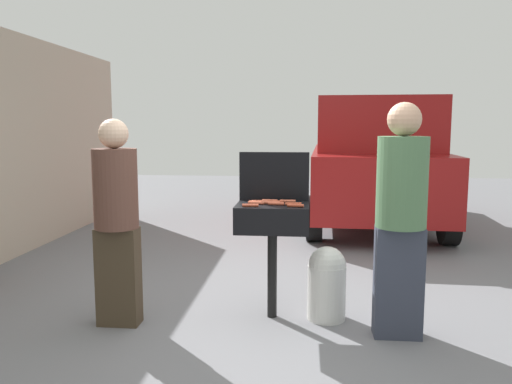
% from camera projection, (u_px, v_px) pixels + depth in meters
% --- Properties ---
extents(ground_plane, '(24.00, 24.00, 0.00)m').
position_uv_depth(ground_plane, '(268.00, 319.00, 4.27)').
color(ground_plane, slate).
extents(bbq_grill, '(0.60, 0.44, 0.96)m').
position_uv_depth(bbq_grill, '(272.00, 222.00, 4.21)').
color(bbq_grill, black).
rests_on(bbq_grill, ground).
extents(grill_lid_open, '(0.60, 0.05, 0.42)m').
position_uv_depth(grill_lid_open, '(274.00, 176.00, 4.38)').
color(grill_lid_open, black).
rests_on(grill_lid_open, bbq_grill).
extents(hot_dog_0, '(0.13, 0.03, 0.03)m').
position_uv_depth(hot_dog_0, '(288.00, 201.00, 4.28)').
color(hot_dog_0, '#C6593D').
rests_on(hot_dog_0, bbq_grill).
extents(hot_dog_1, '(0.13, 0.03, 0.03)m').
position_uv_depth(hot_dog_1, '(293.00, 204.00, 4.13)').
color(hot_dog_1, '#AD4228').
rests_on(hot_dog_1, bbq_grill).
extents(hot_dog_2, '(0.13, 0.04, 0.03)m').
position_uv_depth(hot_dog_2, '(270.00, 201.00, 4.31)').
color(hot_dog_2, '#C6593D').
rests_on(hot_dog_2, bbq_grill).
extents(hot_dog_3, '(0.13, 0.04, 0.03)m').
position_uv_depth(hot_dog_3, '(250.00, 205.00, 4.06)').
color(hot_dog_3, '#B74C33').
rests_on(hot_dog_3, bbq_grill).
extents(hot_dog_4, '(0.13, 0.04, 0.03)m').
position_uv_depth(hot_dog_4, '(256.00, 203.00, 4.19)').
color(hot_dog_4, '#C6593D').
rests_on(hot_dog_4, bbq_grill).
extents(hot_dog_5, '(0.13, 0.03, 0.03)m').
position_uv_depth(hot_dog_5, '(272.00, 203.00, 4.20)').
color(hot_dog_5, '#C6593D').
rests_on(hot_dog_5, bbq_grill).
extents(hot_dog_6, '(0.13, 0.03, 0.03)m').
position_uv_depth(hot_dog_6, '(275.00, 202.00, 4.24)').
color(hot_dog_6, '#AD4228').
rests_on(hot_dog_6, bbq_grill).
extents(hot_dog_7, '(0.13, 0.04, 0.03)m').
position_uv_depth(hot_dog_7, '(260.00, 202.00, 4.27)').
color(hot_dog_7, '#C6593D').
rests_on(hot_dog_7, bbq_grill).
extents(hot_dog_8, '(0.13, 0.03, 0.03)m').
position_uv_depth(hot_dog_8, '(257.00, 202.00, 4.24)').
color(hot_dog_8, '#C6593D').
rests_on(hot_dog_8, bbq_grill).
extents(hot_dog_9, '(0.13, 0.04, 0.03)m').
position_uv_depth(hot_dog_9, '(296.00, 206.00, 4.05)').
color(hot_dog_9, '#AD4228').
rests_on(hot_dog_9, bbq_grill).
extents(hot_dog_10, '(0.13, 0.03, 0.03)m').
position_uv_depth(hot_dog_10, '(276.00, 204.00, 4.15)').
color(hot_dog_10, '#B74C33').
rests_on(hot_dog_10, bbq_grill).
extents(propane_tank, '(0.32, 0.32, 0.62)m').
position_uv_depth(propane_tank, '(327.00, 282.00, 4.23)').
color(propane_tank, silver).
rests_on(propane_tank, ground).
extents(person_left, '(0.35, 0.35, 1.66)m').
position_uv_depth(person_left, '(116.00, 215.00, 4.05)').
color(person_left, '#3F3323').
rests_on(person_left, ground).
extents(person_right, '(0.37, 0.37, 1.78)m').
position_uv_depth(person_right, '(401.00, 212.00, 3.80)').
color(person_right, '#333847').
rests_on(person_right, ground).
extents(parked_minivan, '(2.17, 4.47, 2.02)m').
position_uv_depth(parked_minivan, '(372.00, 161.00, 8.35)').
color(parked_minivan, maroon).
rests_on(parked_minivan, ground).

